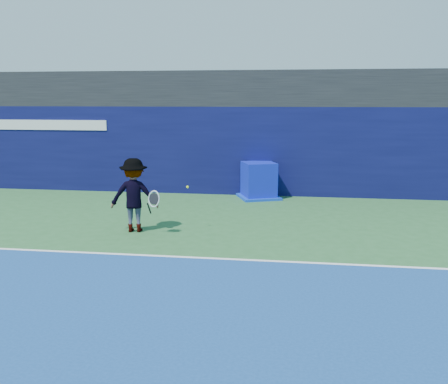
% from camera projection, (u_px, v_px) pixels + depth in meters
% --- Properties ---
extents(ground, '(80.00, 80.00, 0.00)m').
position_uv_depth(ground, '(169.00, 321.00, 7.44)').
color(ground, '#2B6030').
rests_on(ground, ground).
extents(baseline, '(24.00, 0.10, 0.01)m').
position_uv_depth(baseline, '(205.00, 258.00, 10.36)').
color(baseline, white).
rests_on(baseline, ground).
extents(stadium_band, '(36.00, 3.00, 1.20)m').
position_uv_depth(stadium_band, '(246.00, 89.00, 17.97)').
color(stadium_band, black).
rests_on(stadium_band, back_wall_assembly).
extents(back_wall_assembly, '(36.00, 1.03, 3.00)m').
position_uv_depth(back_wall_assembly, '(243.00, 150.00, 17.38)').
color(back_wall_assembly, '#0B0D3C').
rests_on(back_wall_assembly, ground).
extents(equipment_cart, '(1.62, 1.62, 1.20)m').
position_uv_depth(equipment_cart, '(259.00, 182.00, 16.57)').
color(equipment_cart, '#0C18B0').
rests_on(equipment_cart, ground).
extents(tennis_player, '(1.40, 0.85, 1.83)m').
position_uv_depth(tennis_player, '(134.00, 195.00, 12.35)').
color(tennis_player, white).
rests_on(tennis_player, ground).
extents(tennis_ball, '(0.07, 0.07, 0.07)m').
position_uv_depth(tennis_ball, '(187.00, 187.00, 12.38)').
color(tennis_ball, '#C1E319').
rests_on(tennis_ball, ground).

